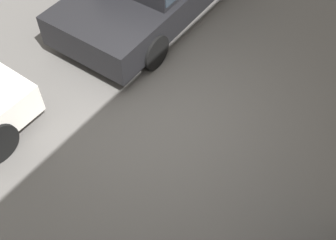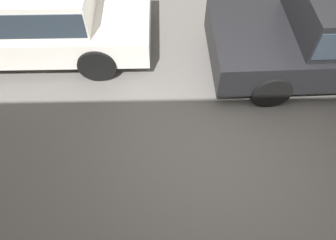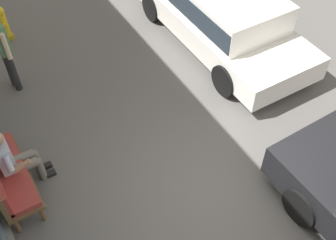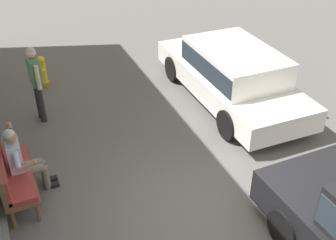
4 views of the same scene
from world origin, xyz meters
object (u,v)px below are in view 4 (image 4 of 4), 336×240
at_px(bench, 10,172).
at_px(pedestrian_standing, 35,78).
at_px(person_on_phone, 22,159).
at_px(parked_car_mid, 232,72).
at_px(fire_hydrant, 43,72).

xyz_separation_m(bench, pedestrian_standing, (2.38, -0.83, 0.47)).
xyz_separation_m(person_on_phone, parked_car_mid, (1.38, -4.89, 0.07)).
relative_size(person_on_phone, fire_hydrant, 1.62).
xyz_separation_m(person_on_phone, pedestrian_standing, (2.28, -0.61, 0.34)).
height_order(bench, fire_hydrant, bench).
distance_m(bench, person_on_phone, 0.28).
relative_size(parked_car_mid, fire_hydrant, 5.72).
bearing_deg(person_on_phone, fire_hydrant, -13.13).
bearing_deg(pedestrian_standing, person_on_phone, 165.09).
height_order(person_on_phone, parked_car_mid, parked_car_mid).
bearing_deg(parked_car_mid, person_on_phone, 105.74).
bearing_deg(fire_hydrant, bench, 164.19).
height_order(parked_car_mid, pedestrian_standing, pedestrian_standing).
bearing_deg(bench, parked_car_mid, -73.93).
bearing_deg(parked_car_mid, bench, 106.07).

